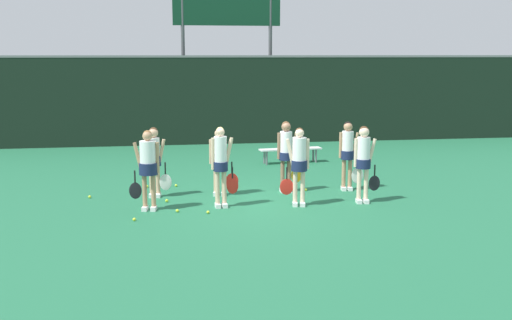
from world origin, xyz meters
The scene contains 20 objects.
ground_plane centered at (0.00, 0.00, 0.00)m, with size 140.00×140.00×0.00m, color #216642.
fence_windscreen centered at (0.00, 8.92, 1.67)m, with size 60.00×0.08×3.31m.
scoreboard centered at (0.41, 10.01, 4.65)m, with size 4.14×0.15×5.88m.
bench_courtside centered at (1.80, 4.58, 0.40)m, with size 2.00×0.58×0.46m.
player_0 centered at (-2.43, -0.56, 1.05)m, with size 0.67×0.40×1.76m.
player_1 centered at (-0.85, -0.54, 1.05)m, with size 0.60×0.32×1.80m.
player_2 centered at (0.87, -0.68, 1.03)m, with size 0.65×0.36×1.76m.
player_3 centered at (2.38, -0.63, 1.06)m, with size 0.61×0.34×1.77m.
player_4 centered at (-2.32, 0.67, 0.98)m, with size 0.61×0.33×1.67m.
player_5 centered at (-0.77, 0.60, 0.97)m, with size 0.69×0.40×1.63m.
player_6 centered at (0.87, 0.70, 1.05)m, with size 0.62×0.34×1.75m.
player_7 centered at (2.42, 0.68, 1.01)m, with size 0.62×0.33×1.72m.
tennis_ball_0 centered at (-2.72, -1.40, 0.03)m, with size 0.07×0.07×0.07m, color #CCE033.
tennis_ball_1 centered at (1.38, 0.74, 0.03)m, with size 0.06×0.06×0.06m, color #CCE033.
tennis_ball_2 centered at (-1.83, -0.84, 0.03)m, with size 0.07×0.07×0.07m, color #CCE033.
tennis_ball_3 centered at (-1.19, -1.05, 0.03)m, with size 0.06×0.06×0.06m, color #CCE033.
tennis_ball_4 centered at (-2.54, 1.70, 0.03)m, with size 0.07×0.07×0.07m, color #CCE033.
tennis_ball_5 centered at (-1.81, 1.70, 0.03)m, with size 0.07×0.07×0.07m, color #CCE033.
tennis_ball_6 centered at (-3.86, 0.76, 0.03)m, with size 0.07×0.07×0.07m, color #CCE033.
tennis_ball_7 centered at (-2.05, 0.09, 0.04)m, with size 0.07×0.07×0.07m, color #CCE033.
Camera 1 is at (-2.04, -13.45, 3.37)m, focal length 42.00 mm.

